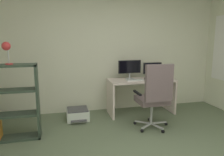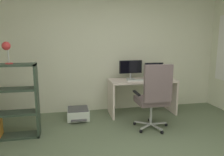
{
  "view_description": "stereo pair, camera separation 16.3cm",
  "coord_description": "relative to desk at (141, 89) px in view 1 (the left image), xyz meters",
  "views": [
    {
      "loc": [
        -0.97,
        -2.19,
        1.6
      ],
      "look_at": [
        -0.0,
        1.74,
        0.85
      ],
      "focal_mm": 35.31,
      "sensor_mm": 36.0,
      "label": 1
    },
    {
      "loc": [
        -0.81,
        -2.22,
        1.6
      ],
      "look_at": [
        -0.0,
        1.74,
        0.85
      ],
      "focal_mm": 35.31,
      "sensor_mm": 36.0,
      "label": 2
    }
  ],
  "objects": [
    {
      "name": "wall_back",
      "position": [
        -0.7,
        0.47,
        0.85
      ],
      "size": [
        5.1,
        0.1,
        2.77
      ],
      "primitive_type": "cube",
      "color": "silver",
      "rests_on": "ground"
    },
    {
      "name": "keyboard",
      "position": [
        -0.17,
        -0.09,
        0.21
      ],
      "size": [
        0.34,
        0.13,
        0.02
      ],
      "primitive_type": "cube",
      "rotation": [
        0.0,
        0.0,
        -0.01
      ],
      "color": "silver",
      "rests_on": "desk"
    },
    {
      "name": "printer",
      "position": [
        -1.34,
        -0.06,
        -0.43
      ],
      "size": [
        0.42,
        0.49,
        0.22
      ],
      "color": "silver",
      "rests_on": "ground"
    },
    {
      "name": "monitor_secondary",
      "position": [
        0.29,
        0.1,
        0.39
      ],
      "size": [
        0.4,
        0.18,
        0.33
      ],
      "color": "#B2B5B7",
      "rests_on": "desk"
    },
    {
      "name": "monitor_main",
      "position": [
        -0.22,
        0.1,
        0.44
      ],
      "size": [
        0.49,
        0.18,
        0.39
      ],
      "color": "#B2B5B7",
      "rests_on": "desk"
    },
    {
      "name": "computer_mouse",
      "position": [
        0.09,
        -0.07,
        0.22
      ],
      "size": [
        0.07,
        0.11,
        0.03
      ],
      "primitive_type": "cube",
      "rotation": [
        0.0,
        0.0,
        -0.11
      ],
      "color": "black",
      "rests_on": "desk"
    },
    {
      "name": "desk_lamp",
      "position": [
        -2.4,
        -0.67,
        0.91
      ],
      "size": [
        0.14,
        0.13,
        0.34
      ],
      "color": "red",
      "rests_on": "bookshelf"
    },
    {
      "name": "desk",
      "position": [
        0.0,
        0.0,
        0.0
      ],
      "size": [
        1.36,
        0.59,
        0.73
      ],
      "color": "silver",
      "rests_on": "ground"
    },
    {
      "name": "office_chair",
      "position": [
        -0.09,
        -0.87,
        0.1
      ],
      "size": [
        0.63,
        0.63,
        1.17
      ],
      "color": "#B7BABC",
      "rests_on": "ground"
    }
  ]
}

